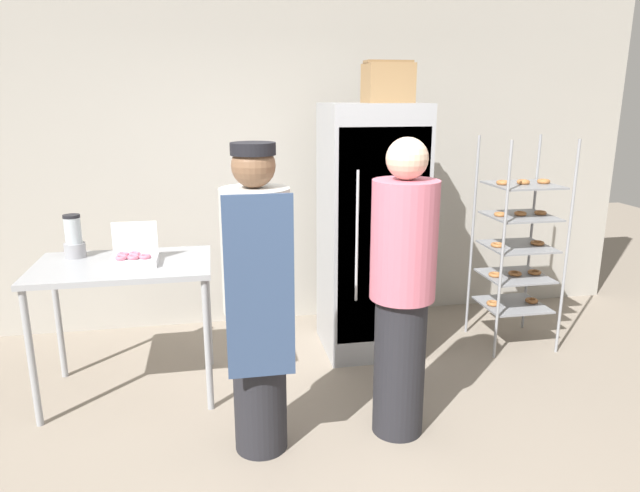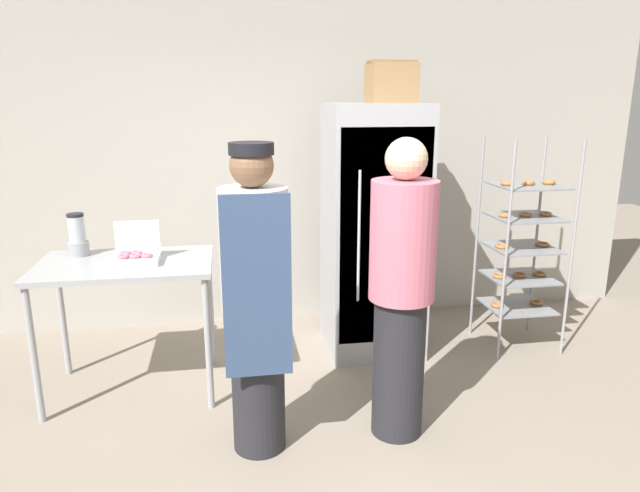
{
  "view_description": "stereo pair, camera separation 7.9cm",
  "coord_description": "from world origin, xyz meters",
  "px_view_note": "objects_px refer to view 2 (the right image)",
  "views": [
    {
      "loc": [
        -0.61,
        -2.5,
        1.97
      ],
      "look_at": [
        0.01,
        0.78,
        1.09
      ],
      "focal_mm": 32.0,
      "sensor_mm": 36.0,
      "label": 1
    },
    {
      "loc": [
        -0.53,
        -2.52,
        1.97
      ],
      "look_at": [
        0.01,
        0.78,
        1.09
      ],
      "focal_mm": 32.0,
      "sensor_mm": 36.0,
      "label": 2
    }
  ],
  "objects_px": {
    "baking_rack": "(522,246)",
    "cardboard_storage_box": "(391,82)",
    "person_baker": "(256,299)",
    "blender_pitcher": "(77,237)",
    "refrigerator": "(373,231)",
    "person_customer": "(401,291)",
    "donut_box": "(136,256)"
  },
  "relations": [
    {
      "from": "baking_rack",
      "to": "cardboard_storage_box",
      "type": "distance_m",
      "value": 1.64
    },
    {
      "from": "cardboard_storage_box",
      "to": "person_baker",
      "type": "bearing_deg",
      "value": -130.56
    },
    {
      "from": "refrigerator",
      "to": "blender_pitcher",
      "type": "xyz_separation_m",
      "value": [
        -2.11,
        -0.21,
        0.09
      ]
    },
    {
      "from": "person_baker",
      "to": "donut_box",
      "type": "bearing_deg",
      "value": 133.76
    },
    {
      "from": "blender_pitcher",
      "to": "person_customer",
      "type": "distance_m",
      "value": 2.2
    },
    {
      "from": "person_baker",
      "to": "person_customer",
      "type": "height_order",
      "value": "person_customer"
    },
    {
      "from": "person_baker",
      "to": "baking_rack",
      "type": "bearing_deg",
      "value": 26.84
    },
    {
      "from": "donut_box",
      "to": "person_baker",
      "type": "height_order",
      "value": "person_baker"
    },
    {
      "from": "blender_pitcher",
      "to": "cardboard_storage_box",
      "type": "relative_size",
      "value": 0.84
    },
    {
      "from": "refrigerator",
      "to": "person_baker",
      "type": "bearing_deg",
      "value": -128.52
    },
    {
      "from": "baking_rack",
      "to": "blender_pitcher",
      "type": "bearing_deg",
      "value": -178.71
    },
    {
      "from": "blender_pitcher",
      "to": "donut_box",
      "type": "bearing_deg",
      "value": -31.45
    },
    {
      "from": "blender_pitcher",
      "to": "cardboard_storage_box",
      "type": "xyz_separation_m",
      "value": [
        2.23,
        0.27,
        1.02
      ]
    },
    {
      "from": "donut_box",
      "to": "person_customer",
      "type": "relative_size",
      "value": 0.16
    },
    {
      "from": "donut_box",
      "to": "cardboard_storage_box",
      "type": "xyz_separation_m",
      "value": [
        1.82,
        0.52,
        1.1
      ]
    },
    {
      "from": "donut_box",
      "to": "cardboard_storage_box",
      "type": "height_order",
      "value": "cardboard_storage_box"
    },
    {
      "from": "person_baker",
      "to": "person_customer",
      "type": "bearing_deg",
      "value": 1.57
    },
    {
      "from": "donut_box",
      "to": "person_customer",
      "type": "bearing_deg",
      "value": -25.39
    },
    {
      "from": "baking_rack",
      "to": "donut_box",
      "type": "relative_size",
      "value": 5.76
    },
    {
      "from": "blender_pitcher",
      "to": "person_customer",
      "type": "xyz_separation_m",
      "value": [
        1.96,
        -0.99,
        -0.15
      ]
    },
    {
      "from": "donut_box",
      "to": "refrigerator",
      "type": "bearing_deg",
      "value": 15.11
    },
    {
      "from": "person_baker",
      "to": "person_customer",
      "type": "relative_size",
      "value": 0.99
    },
    {
      "from": "baking_rack",
      "to": "person_baker",
      "type": "height_order",
      "value": "person_baker"
    },
    {
      "from": "refrigerator",
      "to": "cardboard_storage_box",
      "type": "bearing_deg",
      "value": 25.57
    },
    {
      "from": "donut_box",
      "to": "blender_pitcher",
      "type": "bearing_deg",
      "value": 148.55
    },
    {
      "from": "donut_box",
      "to": "blender_pitcher",
      "type": "distance_m",
      "value": 0.49
    },
    {
      "from": "refrigerator",
      "to": "person_baker",
      "type": "height_order",
      "value": "refrigerator"
    },
    {
      "from": "refrigerator",
      "to": "baking_rack",
      "type": "relative_size",
      "value": 1.15
    },
    {
      "from": "donut_box",
      "to": "person_baker",
      "type": "xyz_separation_m",
      "value": [
        0.73,
        -0.76,
        -0.06
      ]
    },
    {
      "from": "refrigerator",
      "to": "person_customer",
      "type": "bearing_deg",
      "value": -96.89
    },
    {
      "from": "donut_box",
      "to": "blender_pitcher",
      "type": "xyz_separation_m",
      "value": [
        -0.41,
        0.25,
        0.08
      ]
    },
    {
      "from": "donut_box",
      "to": "blender_pitcher",
      "type": "relative_size",
      "value": 1.0
    }
  ]
}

